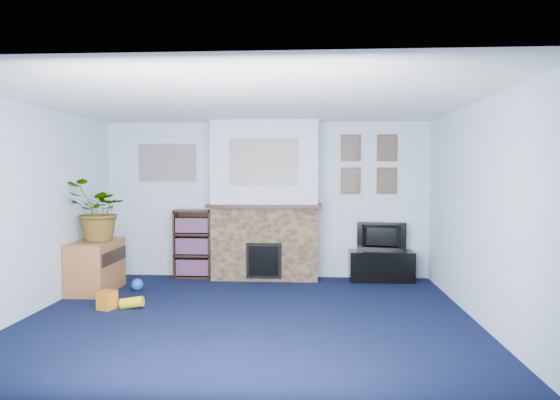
# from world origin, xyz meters

# --- Properties ---
(floor) EXTENTS (5.00, 4.50, 0.01)m
(floor) POSITION_xyz_m (0.00, 0.00, 0.00)
(floor) COLOR black
(floor) RESTS_ON ground
(ceiling) EXTENTS (5.00, 4.50, 0.01)m
(ceiling) POSITION_xyz_m (0.00, 0.00, 2.40)
(ceiling) COLOR white
(ceiling) RESTS_ON wall_back
(wall_back) EXTENTS (5.00, 0.04, 2.40)m
(wall_back) POSITION_xyz_m (0.00, 2.25, 1.20)
(wall_back) COLOR silver
(wall_back) RESTS_ON ground
(wall_front) EXTENTS (5.00, 0.04, 2.40)m
(wall_front) POSITION_xyz_m (0.00, -2.25, 1.20)
(wall_front) COLOR silver
(wall_front) RESTS_ON ground
(wall_left) EXTENTS (0.04, 4.50, 2.40)m
(wall_left) POSITION_xyz_m (-2.50, 0.00, 1.20)
(wall_left) COLOR silver
(wall_left) RESTS_ON ground
(wall_right) EXTENTS (0.04, 4.50, 2.40)m
(wall_right) POSITION_xyz_m (2.50, 0.00, 1.20)
(wall_right) COLOR silver
(wall_right) RESTS_ON ground
(chimney_breast) EXTENTS (1.72, 0.50, 2.40)m
(chimney_breast) POSITION_xyz_m (0.00, 2.05, 1.18)
(chimney_breast) COLOR brown
(chimney_breast) RESTS_ON ground
(collage_main) EXTENTS (1.00, 0.03, 0.68)m
(collage_main) POSITION_xyz_m (0.00, 1.84, 1.78)
(collage_main) COLOR gray
(collage_main) RESTS_ON chimney_breast
(collage_left) EXTENTS (0.90, 0.03, 0.58)m
(collage_left) POSITION_xyz_m (-1.55, 2.23, 1.78)
(collage_left) COLOR gray
(collage_left) RESTS_ON wall_back
(portrait_tl) EXTENTS (0.30, 0.03, 0.40)m
(portrait_tl) POSITION_xyz_m (1.30, 2.23, 2.00)
(portrait_tl) COLOR brown
(portrait_tl) RESTS_ON wall_back
(portrait_tr) EXTENTS (0.30, 0.03, 0.40)m
(portrait_tr) POSITION_xyz_m (1.85, 2.23, 2.00)
(portrait_tr) COLOR brown
(portrait_tr) RESTS_ON wall_back
(portrait_bl) EXTENTS (0.30, 0.03, 0.40)m
(portrait_bl) POSITION_xyz_m (1.30, 2.23, 1.50)
(portrait_bl) COLOR brown
(portrait_bl) RESTS_ON wall_back
(portrait_br) EXTENTS (0.30, 0.03, 0.40)m
(portrait_br) POSITION_xyz_m (1.85, 2.23, 1.50)
(portrait_br) COLOR brown
(portrait_br) RESTS_ON wall_back
(tv_stand) EXTENTS (0.95, 0.40, 0.45)m
(tv_stand) POSITION_xyz_m (1.75, 2.03, 0.22)
(tv_stand) COLOR black
(tv_stand) RESTS_ON ground
(television) EXTENTS (0.74, 0.22, 0.42)m
(television) POSITION_xyz_m (1.75, 2.05, 0.66)
(television) COLOR black
(television) RESTS_ON tv_stand
(bookshelf) EXTENTS (0.58, 0.28, 1.05)m
(bookshelf) POSITION_xyz_m (-1.12, 2.11, 0.50)
(bookshelf) COLOR black
(bookshelf) RESTS_ON ground
(sideboard) EXTENTS (0.50, 0.89, 0.69)m
(sideboard) POSITION_xyz_m (-2.24, 1.13, 0.35)
(sideboard) COLOR #9C5F32
(sideboard) RESTS_ON ground
(potted_plant) EXTENTS (0.90, 0.96, 0.85)m
(potted_plant) POSITION_xyz_m (-2.19, 1.08, 1.12)
(potted_plant) COLOR #26661E
(potted_plant) RESTS_ON sideboard
(mantel_clock) EXTENTS (0.11, 0.07, 0.16)m
(mantel_clock) POSITION_xyz_m (-0.12, 2.00, 1.22)
(mantel_clock) COLOR gold
(mantel_clock) RESTS_ON chimney_breast
(mantel_candle) EXTENTS (0.04, 0.04, 0.14)m
(mantel_candle) POSITION_xyz_m (0.27, 2.00, 1.23)
(mantel_candle) COLOR #B2BFC6
(mantel_candle) RESTS_ON chimney_breast
(mantel_teddy) EXTENTS (0.12, 0.12, 0.12)m
(mantel_teddy) POSITION_xyz_m (-0.62, 2.00, 1.22)
(mantel_teddy) COLOR slate
(mantel_teddy) RESTS_ON chimney_breast
(mantel_can) EXTENTS (0.06, 0.06, 0.12)m
(mantel_can) POSITION_xyz_m (0.72, 2.00, 1.21)
(mantel_can) COLOR orange
(mantel_can) RESTS_ON chimney_breast
(green_crate) EXTENTS (0.36, 0.29, 0.28)m
(green_crate) POSITION_xyz_m (-2.30, 1.00, 0.14)
(green_crate) COLOR #198C26
(green_crate) RESTS_ON ground
(toy_ball) EXTENTS (0.16, 0.16, 0.16)m
(toy_ball) POSITION_xyz_m (-1.69, 1.20, 0.09)
(toy_ball) COLOR blue
(toy_ball) RESTS_ON ground
(toy_block) EXTENTS (0.23, 0.23, 0.22)m
(toy_block) POSITION_xyz_m (-1.73, 0.26, 0.11)
(toy_block) COLOR orange
(toy_block) RESTS_ON ground
(toy_tube) EXTENTS (0.28, 0.13, 0.16)m
(toy_tube) POSITION_xyz_m (-1.44, 0.30, 0.07)
(toy_tube) COLOR yellow
(toy_tube) RESTS_ON ground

